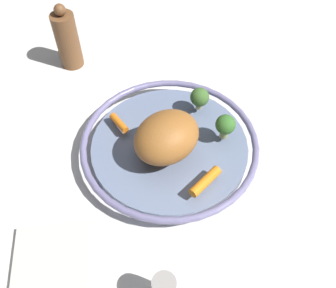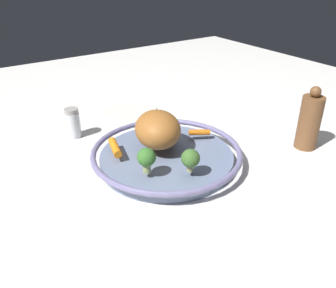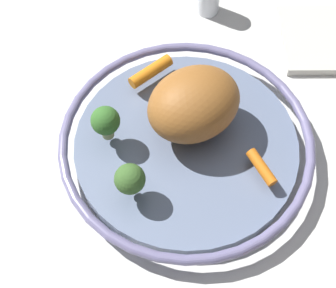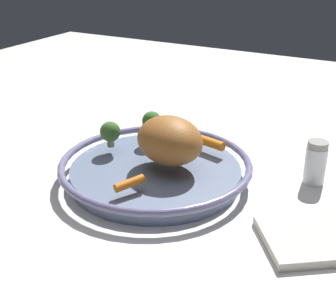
{
  "view_description": "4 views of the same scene",
  "coord_description": "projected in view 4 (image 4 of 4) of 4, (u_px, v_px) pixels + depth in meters",
  "views": [
    {
      "loc": [
        -0.4,
        -0.21,
        0.61
      ],
      "look_at": [
        -0.03,
        -0.01,
        0.07
      ],
      "focal_mm": 40.21,
      "sensor_mm": 36.0,
      "label": 1
    },
    {
      "loc": [
        0.59,
        -0.4,
        0.44
      ],
      "look_at": [
        -0.0,
        0.01,
        0.05
      ],
      "focal_mm": 37.98,
      "sensor_mm": 36.0,
      "label": 2
    },
    {
      "loc": [
        0.29,
        0.18,
        0.59
      ],
      "look_at": [
        0.03,
        -0.01,
        0.05
      ],
      "focal_mm": 51.02,
      "sensor_mm": 36.0,
      "label": 3
    },
    {
      "loc": [
        -0.39,
        0.67,
        0.41
      ],
      "look_at": [
        -0.01,
        -0.02,
        0.07
      ],
      "focal_mm": 51.47,
      "sensor_mm": 36.0,
      "label": 4
    }
  ],
  "objects": [
    {
      "name": "broccoli_floret_mid",
      "position": [
        152.0,
        122.0,
        0.95
      ],
      "size": [
        0.04,
        0.04,
        0.05
      ],
      "color": "#9BA566",
      "rests_on": "serving_bowl"
    },
    {
      "name": "roast_chicken_piece",
      "position": [
        170.0,
        140.0,
        0.84
      ],
      "size": [
        0.16,
        0.14,
        0.08
      ],
      "primitive_type": "ellipsoid",
      "rotation": [
        0.0,
        0.0,
        5.92
      ],
      "color": "#A3622A",
      "rests_on": "serving_bowl"
    },
    {
      "name": "dish_towel",
      "position": [
        312.0,
        239.0,
        0.7
      ],
      "size": [
        0.19,
        0.18,
        0.01
      ],
      "primitive_type": "cube",
      "rotation": [
        0.0,
        0.0,
        0.62
      ],
      "color": "silver",
      "rests_on": "ground_plane"
    },
    {
      "name": "serving_bowl",
      "position": [
        156.0,
        170.0,
        0.87
      ],
      "size": [
        0.35,
        0.35,
        0.04
      ],
      "color": "slate",
      "rests_on": "ground_plane"
    },
    {
      "name": "broccoli_floret_edge",
      "position": [
        110.0,
        132.0,
        0.91
      ],
      "size": [
        0.04,
        0.04,
        0.05
      ],
      "color": "tan",
      "rests_on": "serving_bowl"
    },
    {
      "name": "salt_shaker",
      "position": [
        316.0,
        163.0,
        0.86
      ],
      "size": [
        0.04,
        0.04,
        0.08
      ],
      "color": "silver",
      "rests_on": "ground_plane"
    },
    {
      "name": "ground_plane",
      "position": [
        156.0,
        180.0,
        0.88
      ],
      "size": [
        2.13,
        2.13,
        0.0
      ],
      "primitive_type": "plane",
      "color": "silver"
    },
    {
      "name": "baby_carrot_left",
      "position": [
        129.0,
        183.0,
        0.77
      ],
      "size": [
        0.04,
        0.05,
        0.02
      ],
      "primitive_type": "cylinder",
      "rotation": [
        1.63,
        0.0,
        2.69
      ],
      "color": "orange",
      "rests_on": "serving_bowl"
    },
    {
      "name": "baby_carrot_right",
      "position": [
        208.0,
        142.0,
        0.92
      ],
      "size": [
        0.07,
        0.04,
        0.02
      ],
      "primitive_type": "cylinder",
      "rotation": [
        1.58,
        0.0,
        1.31
      ],
      "color": "orange",
      "rests_on": "serving_bowl"
    }
  ]
}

